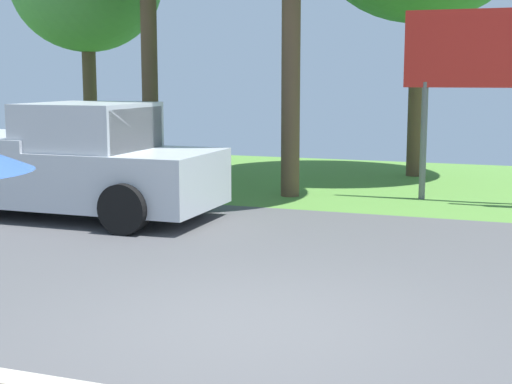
{
  "coord_description": "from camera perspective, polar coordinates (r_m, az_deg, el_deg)",
  "views": [
    {
      "loc": [
        2.35,
        -6.37,
        2.32
      ],
      "look_at": [
        -0.3,
        1.0,
        1.1
      ],
      "focal_mm": 52.59,
      "sensor_mm": 36.0,
      "label": 1
    }
  ],
  "objects": [
    {
      "name": "ground_plane",
      "position": [
        9.89,
        5.51,
        -5.04
      ],
      "size": [
        40.0,
        22.0,
        0.2
      ],
      "color": "#4C4C4F"
    },
    {
      "name": "pickup_truck",
      "position": [
        12.83,
        -14.32,
        2.09
      ],
      "size": [
        5.2,
        2.28,
        1.88
      ],
      "rotation": [
        0.0,
        0.0,
        0.07
      ],
      "color": "#ADB2BA",
      "rests_on": "ground_plane"
    },
    {
      "name": "roadside_billboard",
      "position": [
        14.29,
        16.45,
        9.42
      ],
      "size": [
        2.6,
        0.12,
        3.5
      ],
      "color": "slate",
      "rests_on": "ground_plane"
    }
  ]
}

